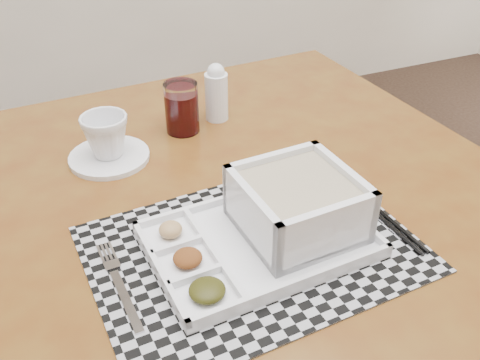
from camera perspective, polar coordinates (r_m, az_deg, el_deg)
name	(u,v)px	position (r m, az deg, el deg)	size (l,w,h in m)	color
dining_table	(223,244)	(0.94, -1.86, -6.79)	(1.12, 1.12, 0.80)	#57290F
placemat	(253,249)	(0.80, 1.41, -7.36)	(0.47, 0.34, 0.00)	#999AA0
serving_tray	(285,217)	(0.80, 4.81, -3.95)	(0.33, 0.24, 0.10)	white
fork	(120,282)	(0.77, -12.73, -10.58)	(0.03, 0.19, 0.00)	silver
spoon	(350,191)	(0.93, 11.66, -1.17)	(0.04, 0.18, 0.01)	silver
chopsticks	(374,209)	(0.90, 14.10, -3.00)	(0.03, 0.24, 0.01)	black
saucer	(109,157)	(1.03, -13.76, 2.41)	(0.15, 0.15, 0.01)	white
cup	(106,136)	(1.01, -14.11, 4.58)	(0.09, 0.09, 0.08)	white
juice_glass	(182,109)	(1.08, -6.22, 7.49)	(0.07, 0.07, 0.10)	white
creamer_bottle	(216,93)	(1.12, -2.53, 9.28)	(0.05, 0.05, 0.12)	white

